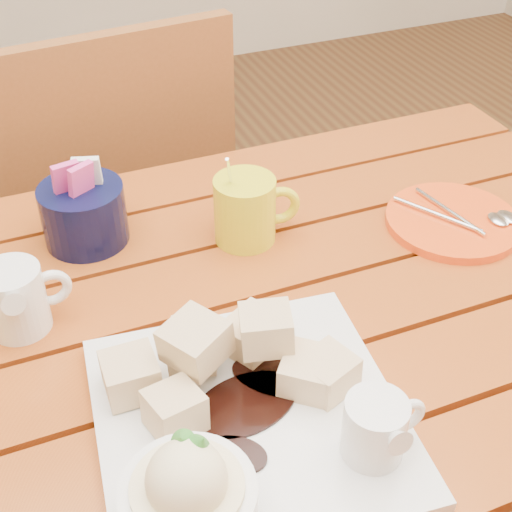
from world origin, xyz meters
name	(u,v)px	position (x,y,z in m)	size (l,w,h in m)	color
table	(235,405)	(0.00, 0.00, 0.64)	(1.20, 0.79, 0.75)	#8F3612
dessert_plate	(237,425)	(-0.05, -0.14, 0.78)	(0.32, 0.32, 0.12)	white
coffee_mug_right	(247,209)	(0.09, 0.17, 0.80)	(0.11, 0.08, 0.13)	yellow
cream_pitcher	(17,298)	(-0.21, 0.11, 0.79)	(0.10, 0.08, 0.08)	white
sugar_caddy	(84,213)	(-0.11, 0.25, 0.79)	(0.11, 0.11, 0.12)	black
orange_saucer	(454,221)	(0.35, 0.09, 0.76)	(0.18, 0.18, 0.02)	#FC4F15
chair_far	(110,217)	(-0.02, 0.64, 0.51)	(0.47, 0.47, 0.91)	brown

